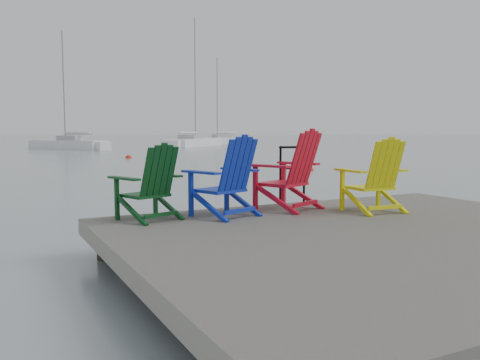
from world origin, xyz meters
name	(u,v)px	position (x,y,z in m)	size (l,w,h in m)	color
ground	(391,275)	(0.00, 0.00, 0.00)	(400.00, 400.00, 0.00)	gray
dock	(391,245)	(0.00, 0.00, 0.35)	(6.00, 5.00, 1.40)	#282624
handrail	(292,169)	(0.25, 2.45, 1.04)	(0.48, 0.04, 0.90)	black
chair_green	(151,182)	(-2.18, 1.98, 0.98)	(0.91, 0.86, 0.95)	#0A3B15
chair_blue	(227,177)	(-1.21, 1.78, 1.03)	(1.00, 0.95, 1.05)	#1029AA
chair_red	(291,170)	(-0.13, 1.90, 1.07)	(1.10, 1.05, 1.13)	red
chair_yellow	(376,176)	(0.80, 1.17, 1.01)	(0.85, 0.79, 1.02)	yellow
sailboat_near	(69,145)	(2.77, 42.50, 0.36)	(5.95, 7.36, 10.59)	silver
sailboat_mid	(194,143)	(16.08, 46.35, 0.35)	(9.11, 9.03, 13.82)	white
sailboat_far	(220,141)	(22.14, 52.70, 0.36)	(7.89, 2.91, 10.74)	white
buoy_a	(309,170)	(7.97, 13.13, 0.00)	(0.37, 0.37, 0.37)	#B9290A
buoy_b	(128,158)	(3.76, 25.98, 0.00)	(0.38, 0.38, 0.38)	red
buoy_c	(161,157)	(6.10, 26.85, 0.00)	(0.33, 0.33, 0.33)	red
buoy_d	(163,155)	(6.99, 29.21, 0.00)	(0.35, 0.35, 0.35)	#D74D0C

